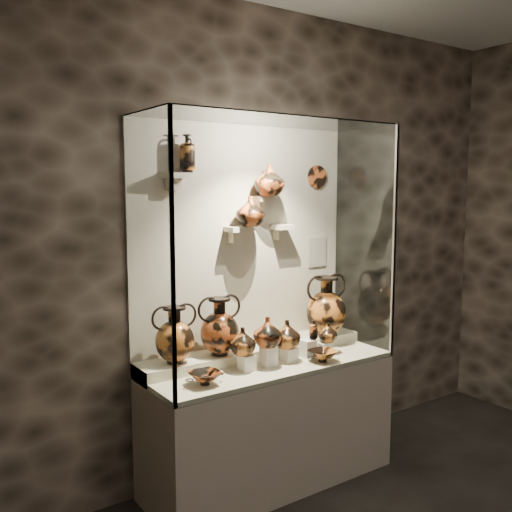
{
  "coord_description": "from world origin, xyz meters",
  "views": [
    {
      "loc": [
        -2.15,
        -0.77,
        1.98
      ],
      "look_at": [
        -0.07,
        2.24,
        1.54
      ],
      "focal_mm": 40.0,
      "sensor_mm": 36.0,
      "label": 1
    }
  ],
  "objects_px": {
    "amphora_right": "(326,306)",
    "lekythos_tall": "(187,151)",
    "jug_e": "(327,332)",
    "ovoid_vase_a": "(250,211)",
    "jug_b": "(267,332)",
    "amphora_mid": "(219,326)",
    "jug_a": "(242,341)",
    "lekythos_small": "(313,328)",
    "ovoid_vase_b": "(269,180)",
    "amphora_left": "(175,334)",
    "jug_c": "(287,334)",
    "kylix_right": "(322,355)",
    "kylix_left": "(205,377)"
  },
  "relations": [
    {
      "from": "amphora_left",
      "to": "jug_e",
      "type": "xyz_separation_m",
      "value": [
        1.06,
        -0.21,
        -0.1
      ]
    },
    {
      "from": "jug_e",
      "to": "kylix_right",
      "type": "bearing_deg",
      "value": -147.63
    },
    {
      "from": "lekythos_small",
      "to": "lekythos_tall",
      "type": "relative_size",
      "value": 0.58
    },
    {
      "from": "amphora_right",
      "to": "amphora_mid",
      "type": "bearing_deg",
      "value": 167.41
    },
    {
      "from": "amphora_left",
      "to": "amphora_right",
      "type": "relative_size",
      "value": 0.82
    },
    {
      "from": "amphora_left",
      "to": "jug_b",
      "type": "xyz_separation_m",
      "value": [
        0.55,
        -0.21,
        -0.02
      ]
    },
    {
      "from": "kylix_left",
      "to": "ovoid_vase_a",
      "type": "xyz_separation_m",
      "value": [
        0.54,
        0.32,
        0.94
      ]
    },
    {
      "from": "jug_a",
      "to": "lekythos_small",
      "type": "distance_m",
      "value": 0.56
    },
    {
      "from": "amphora_mid",
      "to": "lekythos_small",
      "type": "xyz_separation_m",
      "value": [
        0.62,
        -0.2,
        -0.06
      ]
    },
    {
      "from": "lekythos_small",
      "to": "lekythos_tall",
      "type": "height_order",
      "value": "lekythos_tall"
    },
    {
      "from": "amphora_right",
      "to": "lekythos_tall",
      "type": "distance_m",
      "value": 1.52
    },
    {
      "from": "amphora_mid",
      "to": "kylix_right",
      "type": "bearing_deg",
      "value": -44.54
    },
    {
      "from": "lekythos_tall",
      "to": "ovoid_vase_b",
      "type": "xyz_separation_m",
      "value": [
        0.59,
        -0.05,
        -0.18
      ]
    },
    {
      "from": "lekythos_small",
      "to": "amphora_right",
      "type": "bearing_deg",
      "value": 48.74
    },
    {
      "from": "jug_b",
      "to": "kylix_left",
      "type": "height_order",
      "value": "jug_b"
    },
    {
      "from": "amphora_right",
      "to": "lekythos_tall",
      "type": "height_order",
      "value": "lekythos_tall"
    },
    {
      "from": "kylix_left",
      "to": "amphora_left",
      "type": "bearing_deg",
      "value": 94.42
    },
    {
      "from": "amphora_left",
      "to": "lekythos_tall",
      "type": "xyz_separation_m",
      "value": [
        0.15,
        0.09,
        1.12
      ]
    },
    {
      "from": "jug_e",
      "to": "kylix_right",
      "type": "height_order",
      "value": "jug_e"
    },
    {
      "from": "jug_b",
      "to": "kylix_left",
      "type": "bearing_deg",
      "value": -153.37
    },
    {
      "from": "jug_e",
      "to": "lekythos_small",
      "type": "height_order",
      "value": "lekythos_small"
    },
    {
      "from": "lekythos_tall",
      "to": "ovoid_vase_b",
      "type": "height_order",
      "value": "lekythos_tall"
    },
    {
      "from": "amphora_right",
      "to": "ovoid_vase_a",
      "type": "height_order",
      "value": "ovoid_vase_a"
    },
    {
      "from": "amphora_right",
      "to": "ovoid_vase_a",
      "type": "bearing_deg",
      "value": 161.75
    },
    {
      "from": "amphora_right",
      "to": "jug_a",
      "type": "relative_size",
      "value": 2.5
    },
    {
      "from": "ovoid_vase_a",
      "to": "ovoid_vase_b",
      "type": "xyz_separation_m",
      "value": [
        0.15,
        -0.01,
        0.21
      ]
    },
    {
      "from": "jug_e",
      "to": "ovoid_vase_a",
      "type": "height_order",
      "value": "ovoid_vase_a"
    },
    {
      "from": "jug_c",
      "to": "kylix_right",
      "type": "bearing_deg",
      "value": -40.04
    },
    {
      "from": "jug_c",
      "to": "kylix_right",
      "type": "xyz_separation_m",
      "value": [
        0.19,
        -0.14,
        -0.14
      ]
    },
    {
      "from": "amphora_mid",
      "to": "amphora_right",
      "type": "height_order",
      "value": "amphora_right"
    },
    {
      "from": "amphora_right",
      "to": "kylix_left",
      "type": "bearing_deg",
      "value": -179.19
    },
    {
      "from": "jug_e",
      "to": "ovoid_vase_b",
      "type": "xyz_separation_m",
      "value": [
        -0.32,
        0.25,
        1.04
      ]
    },
    {
      "from": "lekythos_tall",
      "to": "kylix_left",
      "type": "bearing_deg",
      "value": -90.28
    },
    {
      "from": "jug_b",
      "to": "kylix_left",
      "type": "xyz_separation_m",
      "value": [
        -0.5,
        -0.07,
        -0.18
      ]
    },
    {
      "from": "lekythos_tall",
      "to": "ovoid_vase_b",
      "type": "distance_m",
      "value": 0.62
    },
    {
      "from": "jug_e",
      "to": "jug_a",
      "type": "bearing_deg",
      "value": 170.84
    },
    {
      "from": "jug_b",
      "to": "lekythos_tall",
      "type": "bearing_deg",
      "value": 162.31
    },
    {
      "from": "jug_c",
      "to": "lekythos_small",
      "type": "relative_size",
      "value": 1.23
    },
    {
      "from": "kylix_right",
      "to": "ovoid_vase_a",
      "type": "bearing_deg",
      "value": 142.29
    },
    {
      "from": "jug_b",
      "to": "jug_e",
      "type": "xyz_separation_m",
      "value": [
        0.51,
        -0.0,
        -0.08
      ]
    },
    {
      "from": "jug_a",
      "to": "jug_e",
      "type": "distance_m",
      "value": 0.69
    },
    {
      "from": "amphora_left",
      "to": "jug_a",
      "type": "distance_m",
      "value": 0.42
    },
    {
      "from": "amphora_left",
      "to": "jug_c",
      "type": "xyz_separation_m",
      "value": [
        0.72,
        -0.19,
        -0.06
      ]
    },
    {
      "from": "ovoid_vase_b",
      "to": "amphora_left",
      "type": "bearing_deg",
      "value": -163.15
    },
    {
      "from": "amphora_right",
      "to": "jug_e",
      "type": "bearing_deg",
      "value": -139.91
    },
    {
      "from": "kylix_left",
      "to": "lekythos_tall",
      "type": "height_order",
      "value": "lekythos_tall"
    },
    {
      "from": "kylix_right",
      "to": "ovoid_vase_a",
      "type": "distance_m",
      "value": 1.06
    },
    {
      "from": "ovoid_vase_b",
      "to": "jug_e",
      "type": "bearing_deg",
      "value": -24.58
    },
    {
      "from": "lekythos_small",
      "to": "kylix_left",
      "type": "height_order",
      "value": "lekythos_small"
    },
    {
      "from": "amphora_right",
      "to": "jug_b",
      "type": "xyz_separation_m",
      "value": [
        -0.66,
        -0.18,
        -0.06
      ]
    }
  ]
}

